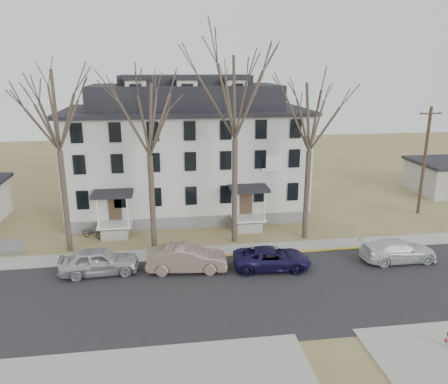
{
  "coord_description": "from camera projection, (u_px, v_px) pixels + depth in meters",
  "views": [
    {
      "loc": [
        -4.06,
        -20.52,
        12.78
      ],
      "look_at": [
        0.1,
        9.0,
        4.15
      ],
      "focal_mm": 35.0,
      "sensor_mm": 36.0,
      "label": 1
    }
  ],
  "objects": [
    {
      "name": "tree_mid_left",
      "position": [
        148.0,
        115.0,
        29.59
      ],
      "size": [
        7.8,
        7.8,
        12.74
      ],
      "color": "#473B31",
      "rests_on": "ground"
    },
    {
      "name": "utility_pole_far",
      "position": [
        425.0,
        160.0,
        38.05
      ],
      "size": [
        2.0,
        0.28,
        9.5
      ],
      "color": "#3D3023",
      "rests_on": "ground"
    },
    {
      "name": "tree_far_left",
      "position": [
        55.0,
        105.0,
        28.58
      ],
      "size": [
        8.4,
        8.4,
        13.72
      ],
      "color": "#473B31",
      "rests_on": "ground"
    },
    {
      "name": "tree_center",
      "position": [
        235.0,
        92.0,
        29.99
      ],
      "size": [
        9.0,
        9.0,
        14.7
      ],
      "color": "#473B31",
      "rests_on": "ground"
    },
    {
      "name": "far_sidewalk",
      "position": [
        225.0,
        252.0,
        31.22
      ],
      "size": [
        120.0,
        2.0,
        0.08
      ],
      "primitive_type": "cube",
      "color": "#A09F97",
      "rests_on": "ground"
    },
    {
      "name": "car_navy",
      "position": [
        272.0,
        259.0,
        28.41
      ],
      "size": [
        5.21,
        2.71,
        1.4
      ],
      "primitive_type": "imported",
      "rotation": [
        0.0,
        0.0,
        1.49
      ],
      "color": "#18143F",
      "rests_on": "ground"
    },
    {
      "name": "ground",
      "position": [
        245.0,
        311.0,
        23.61
      ],
      "size": [
        120.0,
        120.0,
        0.0
      ],
      "primitive_type": "plane",
      "color": "olive",
      "rests_on": "ground"
    },
    {
      "name": "car_silver",
      "position": [
        99.0,
        262.0,
        27.65
      ],
      "size": [
        5.08,
        2.3,
        1.69
      ],
      "primitive_type": "imported",
      "rotation": [
        0.0,
        0.0,
        1.63
      ],
      "color": "#B7B8BD",
      "rests_on": "ground"
    },
    {
      "name": "boarding_house",
      "position": [
        187.0,
        152.0,
        38.93
      ],
      "size": [
        20.8,
        12.36,
        12.05
      ],
      "color": "slate",
      "rests_on": "ground"
    },
    {
      "name": "car_tan",
      "position": [
        187.0,
        259.0,
        28.04
      ],
      "size": [
        5.28,
        2.23,
        1.69
      ],
      "primitive_type": "imported",
      "rotation": [
        0.0,
        0.0,
        1.48
      ],
      "color": "gray",
      "rests_on": "ground"
    },
    {
      "name": "tree_mid_right",
      "position": [
        311.0,
        112.0,
        31.14
      ],
      "size": [
        7.8,
        7.8,
        12.74
      ],
      "color": "#473B31",
      "rests_on": "ground"
    },
    {
      "name": "yellow_curb",
      "position": [
        296.0,
        253.0,
        31.04
      ],
      "size": [
        14.0,
        0.25,
        0.06
      ],
      "primitive_type": "cube",
      "color": "gold",
      "rests_on": "ground"
    },
    {
      "name": "car_white",
      "position": [
        398.0,
        251.0,
        29.5
      ],
      "size": [
        5.13,
        2.1,
        1.48
      ],
      "primitive_type": "imported",
      "rotation": [
        0.0,
        0.0,
        1.58
      ],
      "color": "silver",
      "rests_on": "ground"
    },
    {
      "name": "main_road",
      "position": [
        239.0,
        293.0,
        25.52
      ],
      "size": [
        120.0,
        10.0,
        0.04
      ],
      "primitive_type": "cube",
      "color": "#27272A",
      "rests_on": "ground"
    },
    {
      "name": "bicycle_left",
      "position": [
        93.0,
        233.0,
        33.42
      ],
      "size": [
        1.9,
        1.4,
        0.95
      ],
      "primitive_type": "imported",
      "rotation": [
        0.0,
        0.0,
        1.09
      ],
      "color": "black",
      "rests_on": "ground"
    }
  ]
}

